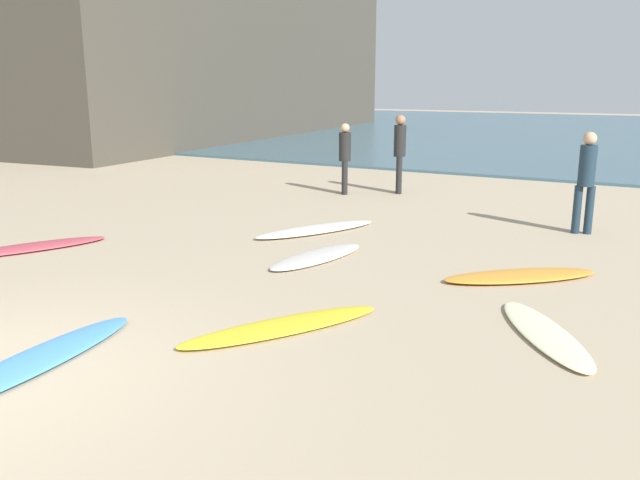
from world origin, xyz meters
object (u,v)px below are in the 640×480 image
object	(u,v)px
surfboard_1	(316,229)
surfboard_4	(34,361)
surfboard_3	(521,276)
beachgoer_near	(345,155)
beachgoer_far	(586,177)
surfboard_6	(317,256)
beachgoer_mid	(400,149)
surfboard_5	(283,326)
surfboard_2	(29,247)
surfboard_0	(545,333)

from	to	relation	value
surfboard_1	surfboard_4	xyz separation A→B (m)	(0.52, -6.10, -0.01)
surfboard_1	surfboard_3	bearing A→B (deg)	-170.32
surfboard_3	beachgoer_near	bearing A→B (deg)	-174.76
surfboard_1	beachgoer_far	size ratio (longest dim) A/B	1.39
surfboard_6	beachgoer_near	xyz separation A→B (m)	(-2.38, 5.40, 0.88)
beachgoer_near	beachgoer_far	world-z (taller)	beachgoer_far
surfboard_4	surfboard_6	distance (m)	4.56
beachgoer_mid	beachgoer_far	world-z (taller)	beachgoer_mid
surfboard_5	beachgoer_far	size ratio (longest dim) A/B	1.33
surfboard_2	surfboard_3	size ratio (longest dim) A/B	1.09
surfboard_1	beachgoer_far	distance (m)	4.71
surfboard_3	surfboard_6	world-z (taller)	surfboard_3
surfboard_3	beachgoer_far	xyz separation A→B (m)	(0.28, 3.28, 0.94)
surfboard_5	beachgoer_near	distance (m)	8.81
surfboard_0	surfboard_5	size ratio (longest dim) A/B	0.84
surfboard_4	surfboard_0	bearing A→B (deg)	-148.05
surfboard_6	beachgoer_mid	bearing A→B (deg)	111.75
surfboard_0	beachgoer_near	xyz separation A→B (m)	(-5.93, 6.85, 0.88)
beachgoer_mid	surfboard_2	bearing A→B (deg)	-43.71
surfboard_2	surfboard_5	distance (m)	5.38
surfboard_5	surfboard_6	size ratio (longest dim) A/B	1.20
surfboard_6	beachgoer_far	distance (m)	4.98
surfboard_2	surfboard_4	size ratio (longest dim) A/B	0.95
surfboard_4	surfboard_6	xyz separation A→B (m)	(0.40, 4.54, -0.00)
surfboard_5	surfboard_3	bearing A→B (deg)	-89.81
surfboard_3	beachgoer_near	size ratio (longest dim) A/B	1.31
surfboard_5	beachgoer_far	world-z (taller)	beachgoer_far
surfboard_4	surfboard_6	size ratio (longest dim) A/B	1.28
beachgoer_mid	beachgoer_far	distance (m)	5.05
surfboard_2	beachgoer_mid	xyz separation A→B (m)	(2.89, 7.90, 1.00)
beachgoer_far	surfboard_4	bearing A→B (deg)	49.75
surfboard_2	surfboard_4	bearing A→B (deg)	-11.80
surfboard_4	surfboard_2	bearing A→B (deg)	-42.00
surfboard_2	surfboard_5	bearing A→B (deg)	14.95
surfboard_3	beachgoer_far	world-z (taller)	beachgoer_far
surfboard_1	surfboard_5	size ratio (longest dim) A/B	1.05
surfboard_0	surfboard_6	world-z (taller)	surfboard_6
surfboard_1	surfboard_5	xyz separation A→B (m)	(2.03, -4.20, -0.01)
surfboard_4	beachgoer_far	xyz separation A→B (m)	(3.55, 8.29, 0.94)
surfboard_0	surfboard_4	xyz separation A→B (m)	(-3.96, -3.08, 0.01)
surfboard_0	surfboard_4	distance (m)	5.02
surfboard_5	beachgoer_mid	distance (m)	9.15
surfboard_2	surfboard_6	distance (m)	4.56
surfboard_1	surfboard_5	world-z (taller)	surfboard_1
surfboard_0	surfboard_3	distance (m)	2.05
beachgoer_mid	beachgoer_far	xyz separation A→B (m)	(4.45, -2.38, -0.06)
surfboard_3	beachgoer_mid	xyz separation A→B (m)	(-4.17, 5.66, 0.99)
surfboard_0	surfboard_2	distance (m)	7.76
surfboard_4	beachgoer_mid	xyz separation A→B (m)	(-0.90, 10.67, 1.00)
surfboard_6	beachgoer_mid	xyz separation A→B (m)	(-1.31, 6.13, 1.00)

